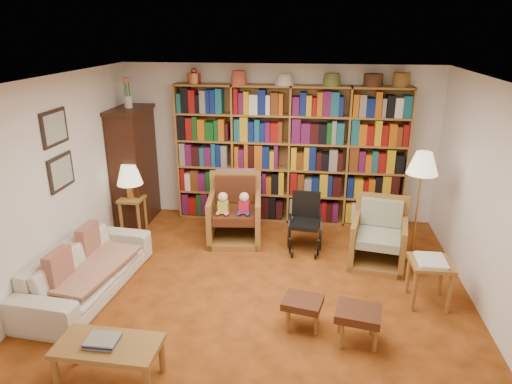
% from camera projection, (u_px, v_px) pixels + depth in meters
% --- Properties ---
extents(floor, '(5.00, 5.00, 0.00)m').
position_uv_depth(floor, '(258.00, 295.00, 5.46)').
color(floor, '#A24C19').
rests_on(floor, ground).
extents(ceiling, '(5.00, 5.00, 0.00)m').
position_uv_depth(ceiling, '(259.00, 82.00, 4.61)').
color(ceiling, white).
rests_on(ceiling, wall_back).
extents(wall_back, '(5.00, 0.00, 5.00)m').
position_uv_depth(wall_back, '(278.00, 144.00, 7.36)').
color(wall_back, white).
rests_on(wall_back, floor).
extents(wall_front, '(5.00, 0.00, 5.00)m').
position_uv_depth(wall_front, '(206.00, 344.00, 2.70)').
color(wall_front, white).
rests_on(wall_front, floor).
extents(wall_left, '(0.00, 5.00, 5.00)m').
position_uv_depth(wall_left, '(47.00, 188.00, 5.34)').
color(wall_left, white).
rests_on(wall_left, floor).
extents(wall_right, '(0.00, 5.00, 5.00)m').
position_uv_depth(wall_right, '(498.00, 208.00, 4.73)').
color(wall_right, white).
rests_on(wall_right, floor).
extents(bookshelf, '(3.60, 0.30, 2.42)m').
position_uv_depth(bookshelf, '(289.00, 151.00, 7.21)').
color(bookshelf, '#905E2C').
rests_on(bookshelf, floor).
extents(curio_cabinet, '(0.50, 0.95, 2.40)m').
position_uv_depth(curio_cabinet, '(134.00, 165.00, 7.27)').
color(curio_cabinet, '#371A0F').
rests_on(curio_cabinet, floor).
extents(framed_pictures, '(0.03, 0.52, 0.97)m').
position_uv_depth(framed_pictures, '(58.00, 150.00, 5.49)').
color(framed_pictures, black).
rests_on(framed_pictures, wall_left).
extents(sofa, '(2.02, 0.92, 0.58)m').
position_uv_depth(sofa, '(87.00, 270.00, 5.45)').
color(sofa, beige).
rests_on(sofa, floor).
extents(sofa_throw, '(0.86, 1.35, 0.04)m').
position_uv_depth(sofa_throw, '(91.00, 269.00, 5.44)').
color(sofa_throw, beige).
rests_on(sofa_throw, sofa).
extents(cushion_left, '(0.13, 0.39, 0.39)m').
position_uv_depth(cushion_left, '(89.00, 244.00, 5.74)').
color(cushion_left, maroon).
rests_on(cushion_left, sofa).
extents(cushion_right, '(0.15, 0.40, 0.39)m').
position_uv_depth(cushion_right, '(59.00, 272.00, 5.09)').
color(cushion_right, maroon).
rests_on(cushion_right, sofa).
extents(side_table_lamp, '(0.37, 0.37, 0.56)m').
position_uv_depth(side_table_lamp, '(133.00, 208.00, 7.02)').
color(side_table_lamp, '#905E2C').
rests_on(side_table_lamp, floor).
extents(table_lamp, '(0.39, 0.39, 0.53)m').
position_uv_depth(table_lamp, '(129.00, 176.00, 6.84)').
color(table_lamp, '#B47D39').
rests_on(table_lamp, side_table_lamp).
extents(armchair_leather, '(0.87, 0.91, 0.99)m').
position_uv_depth(armchair_leather, '(236.00, 212.00, 6.85)').
color(armchair_leather, '#905E2C').
rests_on(armchair_leather, floor).
extents(armchair_sage, '(0.83, 0.85, 0.88)m').
position_uv_depth(armchair_sage, '(377.00, 238.00, 6.16)').
color(armchair_sage, '#905E2C').
rests_on(armchair_sage, floor).
extents(wheelchair, '(0.47, 0.66, 0.82)m').
position_uv_depth(wheelchair, '(305.00, 224.00, 6.52)').
color(wheelchair, black).
rests_on(wheelchair, floor).
extents(floor_lamp, '(0.40, 0.40, 1.52)m').
position_uv_depth(floor_lamp, '(422.00, 168.00, 5.89)').
color(floor_lamp, '#B47D39').
rests_on(floor_lamp, floor).
extents(side_table_papers, '(0.47, 0.47, 0.56)m').
position_uv_depth(side_table_papers, '(430.00, 269.00, 5.16)').
color(side_table_papers, '#905E2C').
rests_on(side_table_papers, floor).
extents(footstool_a, '(0.46, 0.41, 0.34)m').
position_uv_depth(footstool_a, '(303.00, 304.00, 4.79)').
color(footstool_a, '#472413').
rests_on(footstool_a, floor).
extents(footstool_b, '(0.50, 0.45, 0.37)m').
position_uv_depth(footstool_b, '(358.00, 316.00, 4.55)').
color(footstool_b, '#472413').
rests_on(footstool_b, floor).
extents(coffee_table, '(0.93, 0.48, 0.46)m').
position_uv_depth(coffee_table, '(108.00, 349.00, 4.02)').
color(coffee_table, '#905E2C').
rests_on(coffee_table, floor).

